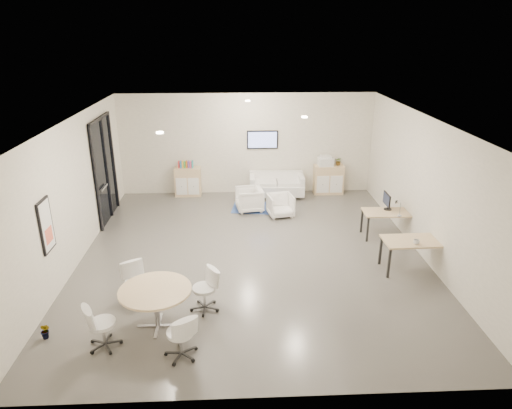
{
  "coord_description": "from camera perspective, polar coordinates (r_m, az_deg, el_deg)",
  "views": [
    {
      "loc": [
        -0.37,
        -9.68,
        5.04
      ],
      "look_at": [
        0.11,
        0.4,
        1.13
      ],
      "focal_mm": 32.0,
      "sensor_mm": 36.0,
      "label": 1
    }
  ],
  "objects": [
    {
      "name": "cup",
      "position": [
        10.32,
        19.42,
        -4.38
      ],
      "size": [
        0.14,
        0.12,
        0.13
      ],
      "primitive_type": "imported",
      "rotation": [
        0.0,
        0.0,
        -0.21
      ],
      "color": "white",
      "rests_on": "desk_front"
    },
    {
      "name": "armchair_left",
      "position": [
        13.38,
        -0.85,
        0.78
      ],
      "size": [
        0.79,
        0.83,
        0.76
      ],
      "primitive_type": "imported",
      "rotation": [
        0.0,
        0.0,
        -1.43
      ],
      "color": "white",
      "rests_on": "room_shell"
    },
    {
      "name": "glass_door",
      "position": [
        13.19,
        -18.42,
        4.51
      ],
      "size": [
        0.09,
        1.9,
        2.85
      ],
      "color": "black",
      "rests_on": "room_shell"
    },
    {
      "name": "round_table",
      "position": [
        8.34,
        -12.48,
        -10.79
      ],
      "size": [
        1.28,
        1.28,
        0.78
      ],
      "color": "#D3B77F",
      "rests_on": "room_shell"
    },
    {
      "name": "blue_rug",
      "position": [
        13.69,
        0.23,
        -0.4
      ],
      "size": [
        1.63,
        1.2,
        0.01
      ],
      "primitive_type": "cube",
      "rotation": [
        0.0,
        0.0,
        -0.14
      ],
      "color": "navy",
      "rests_on": "room_shell"
    },
    {
      "name": "wall_tv",
      "position": [
        14.55,
        0.81,
        8.1
      ],
      "size": [
        0.98,
        0.06,
        0.58
      ],
      "color": "black",
      "rests_on": "room_shell"
    },
    {
      "name": "desk_rear",
      "position": [
        12.1,
        16.31,
        -1.17
      ],
      "size": [
        1.33,
        0.7,
        0.68
      ],
      "rotation": [
        0.0,
        0.0,
        -0.04
      ],
      "color": "#D3B77F",
      "rests_on": "room_shell"
    },
    {
      "name": "loveseat",
      "position": [
        14.58,
        2.59,
        2.38
      ],
      "size": [
        1.74,
        0.92,
        0.64
      ],
      "rotation": [
        0.0,
        0.0,
        -0.04
      ],
      "color": "white",
      "rests_on": "room_shell"
    },
    {
      "name": "books",
      "position": [
        14.59,
        -8.78,
        4.98
      ],
      "size": [
        0.47,
        0.14,
        0.22
      ],
      "color": "red",
      "rests_on": "sideboard_left"
    },
    {
      "name": "sideboard_right",
      "position": [
        14.96,
        9.04,
        3.11
      ],
      "size": [
        0.94,
        0.45,
        0.94
      ],
      "color": "#D3B77F",
      "rests_on": "room_shell"
    },
    {
      "name": "monitor",
      "position": [
        12.11,
        16.05,
        0.43
      ],
      "size": [
        0.2,
        0.5,
        0.44
      ],
      "color": "black",
      "rests_on": "desk_rear"
    },
    {
      "name": "plant_cabinet",
      "position": [
        14.87,
        10.29,
        5.24
      ],
      "size": [
        0.34,
        0.35,
        0.21
      ],
      "primitive_type": "imported",
      "rotation": [
        0.0,
        0.0,
        -0.43
      ],
      "color": "#3F7F3F",
      "rests_on": "sideboard_right"
    },
    {
      "name": "sideboard_left",
      "position": [
        14.75,
        -8.5,
        2.84
      ],
      "size": [
        0.82,
        0.42,
        0.92
      ],
      "color": "#D3B77F",
      "rests_on": "room_shell"
    },
    {
      "name": "armchair_right",
      "position": [
        13.01,
        3.08,
        0.01
      ],
      "size": [
        0.78,
        0.75,
        0.7
      ],
      "primitive_type": "imported",
      "rotation": [
        0.0,
        0.0,
        0.18
      ],
      "color": "white",
      "rests_on": "room_shell"
    },
    {
      "name": "meeting_chairs",
      "position": [
        8.49,
        -12.32,
        -12.42
      ],
      "size": [
        2.43,
        2.43,
        0.82
      ],
      "color": "white",
      "rests_on": "room_shell"
    },
    {
      "name": "ceiling_spots",
      "position": [
        10.68,
        -1.78,
        11.14
      ],
      "size": [
        3.14,
        4.14,
        0.03
      ],
      "color": "#FFEAC6",
      "rests_on": "room_shell"
    },
    {
      "name": "artwork",
      "position": [
        9.51,
        -24.75,
        -2.43
      ],
      "size": [
        0.05,
        0.54,
        1.04
      ],
      "color": "black",
      "rests_on": "room_shell"
    },
    {
      "name": "printer",
      "position": [
        14.76,
        8.67,
        5.4
      ],
      "size": [
        0.49,
        0.42,
        0.32
      ],
      "rotation": [
        0.0,
        0.0,
        0.09
      ],
      "color": "white",
      "rests_on": "sideboard_right"
    },
    {
      "name": "plant_floor",
      "position": [
        8.99,
        -24.75,
        -14.6
      ],
      "size": [
        0.28,
        0.36,
        0.14
      ],
      "primitive_type": "imported",
      "rotation": [
        0.0,
        0.0,
        -0.39
      ],
      "color": "#3F7F3F",
      "rests_on": "room_shell"
    },
    {
      "name": "room_shell",
      "position": [
        10.28,
        -0.48,
        1.63
      ],
      "size": [
        9.6,
        10.6,
        4.8
      ],
      "color": "#585550",
      "rests_on": "ground"
    },
    {
      "name": "desk_front",
      "position": [
        10.57,
        19.33,
        -4.58
      ],
      "size": [
        1.43,
        0.74,
        0.74
      ],
      "rotation": [
        0.0,
        0.0,
        0.02
      ],
      "color": "#D3B77F",
      "rests_on": "room_shell"
    }
  ]
}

